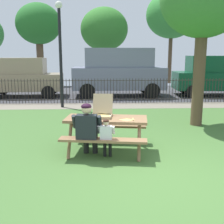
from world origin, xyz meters
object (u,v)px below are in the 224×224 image
picnic_table_foreground (106,125)px  parked_car_far_left (24,77)px  pizza_box_open (102,113)px  far_tree_midleft (39,25)px  child_at_table (106,135)px  tree_midground_left (204,0)px  adult_at_table (88,128)px  parked_car_center (219,75)px  pizza_slice_on_table (128,119)px  far_tree_midright (172,15)px  lamp_post_walkway (60,44)px  parked_car_left (119,71)px  far_tree_center (104,30)px

picnic_table_foreground → parked_car_far_left: size_ratio=0.50×
pizza_box_open → far_tree_midleft: far_tree_midleft is taller
child_at_table → tree_midground_left: bearing=44.4°
picnic_table_foreground → pizza_box_open: 0.31m
adult_at_table → parked_car_center: (6.53, 8.92, 0.44)m
pizza_slice_on_table → parked_car_center: 10.38m
tree_midground_left → far_tree_midright: 13.07m
picnic_table_foreground → tree_midground_left: 4.77m
pizza_slice_on_table → child_at_table: bearing=-146.2°
pizza_box_open → child_at_table: bearing=-82.5°
far_tree_midleft → lamp_post_walkway: bearing=-73.7°
parked_car_left → far_tree_center: 7.12m
pizza_box_open → parked_car_far_left: bearing=115.3°
far_tree_midleft → tree_midground_left: bearing=-60.1°
parked_car_left → parked_car_center: 5.29m
adult_at_table → far_tree_midright: size_ratio=0.18×
child_at_table → far_tree_midleft: 16.66m
pizza_box_open → lamp_post_walkway: bearing=106.9°
parked_car_center → far_tree_midleft: size_ratio=0.81×
adult_at_table → child_at_table: (0.39, -0.08, -0.13)m
child_at_table → lamp_post_walkway: 6.49m
adult_at_table → tree_midground_left: size_ratio=0.24×
lamp_post_walkway → parked_car_center: lamp_post_walkway is taller
parked_car_far_left → far_tree_midleft: 7.36m
pizza_slice_on_table → adult_at_table: adult_at_table is taller
adult_at_table → far_tree_center: far_tree_center is taller
tree_midground_left → parked_car_left: bearing=107.9°
pizza_box_open → far_tree_midright: size_ratio=0.09×
pizza_slice_on_table → lamp_post_walkway: (-2.17, 5.61, 1.76)m
pizza_slice_on_table → tree_midground_left: (2.38, 2.48, 2.90)m
pizza_box_open → adult_at_table: bearing=-117.6°
child_at_table → parked_car_center: bearing=55.7°
parked_car_far_left → parked_car_left: parked_car_left is taller
child_at_table → parked_car_center: parked_car_center is taller
pizza_slice_on_table → far_tree_center: far_tree_center is taller
adult_at_table → pizza_slice_on_table: bearing=15.3°
child_at_table → far_tree_center: bearing=89.2°
lamp_post_walkway → pizza_box_open: bearing=-73.1°
pizza_box_open → adult_at_table: (-0.30, -0.58, -0.21)m
pizza_slice_on_table → parked_car_far_left: size_ratio=0.07×
far_tree_midleft → far_tree_center: size_ratio=1.05×
far_tree_center → child_at_table: bearing=-90.8°
far_tree_center → far_tree_midleft: bearing=-180.0°
adult_at_table → tree_midground_left: 5.20m
adult_at_table → far_tree_center: (0.62, 15.52, 3.27)m
adult_at_table → parked_car_center: parked_car_center is taller
child_at_table → lamp_post_walkway: bearing=105.9°
adult_at_table → parked_car_center: size_ratio=0.25×
lamp_post_walkway → parked_car_far_left: lamp_post_walkway is taller
picnic_table_foreground → far_tree_midleft: (-4.52, 15.07, 3.64)m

